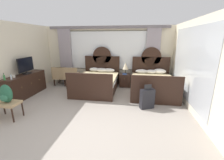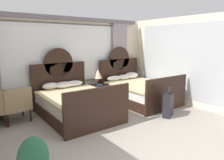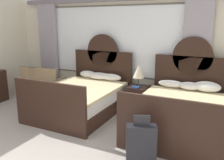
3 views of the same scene
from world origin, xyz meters
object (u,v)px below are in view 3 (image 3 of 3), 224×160
at_px(bed_near_mirror, 181,112).
at_px(suitcase_on_floor, 141,145).
at_px(bed_near_window, 82,97).
at_px(armchair_by_window_centre, 35,80).
at_px(nightstand_between_beds, 138,98).
at_px(armchair_by_window_right, 36,80).
at_px(armchair_by_window_left, 50,82).
at_px(table_lamp_on_nightstand, 139,72).
at_px(book_on_nightstand, 136,87).

xyz_separation_m(bed_near_mirror, suitcase_on_floor, (-0.30, -1.46, -0.05)).
distance_m(bed_near_window, armchair_by_window_centre, 1.95).
xyz_separation_m(bed_near_mirror, nightstand_between_beds, (-1.14, 0.69, -0.08)).
height_order(armchair_by_window_centre, suitcase_on_floor, armchair_by_window_centre).
bearing_deg(armchair_by_window_right, bed_near_mirror, -6.53).
xyz_separation_m(armchair_by_window_left, armchair_by_window_centre, (-0.54, -0.00, 0.00)).
height_order(table_lamp_on_nightstand, armchair_by_window_left, table_lamp_on_nightstand).
xyz_separation_m(book_on_nightstand, armchair_by_window_right, (-2.98, -0.12, -0.14)).
distance_m(nightstand_between_beds, armchair_by_window_left, 2.49).
relative_size(nightstand_between_beds, armchair_by_window_centre, 0.67).
xyz_separation_m(bed_near_window, bed_near_mirror, (2.27, 0.00, 0.00)).
height_order(armchair_by_window_left, suitcase_on_floor, armchair_by_window_left).
relative_size(armchair_by_window_right, suitcase_on_floor, 1.12).
bearing_deg(book_on_nightstand, suitcase_on_floor, -67.58).
height_order(bed_near_mirror, suitcase_on_floor, bed_near_mirror).
bearing_deg(book_on_nightstand, armchair_by_window_left, -177.13).
bearing_deg(table_lamp_on_nightstand, book_on_nightstand, -105.98).
bearing_deg(suitcase_on_floor, armchair_by_window_right, 153.23).
bearing_deg(nightstand_between_beds, book_on_nightstand, -99.68).
bearing_deg(bed_near_mirror, armchair_by_window_centre, 173.52).
bearing_deg(armchair_by_window_right, bed_near_window, -14.31).
relative_size(nightstand_between_beds, table_lamp_on_nightstand, 1.13).
height_order(nightstand_between_beds, suitcase_on_floor, suitcase_on_floor).
bearing_deg(table_lamp_on_nightstand, nightstand_between_beds, 106.96).
bearing_deg(armchair_by_window_left, armchair_by_window_right, 179.86).
bearing_deg(bed_near_mirror, bed_near_window, -179.92).
relative_size(armchair_by_window_left, armchair_by_window_centre, 1.00).
bearing_deg(armchair_by_window_right, armchair_by_window_left, -0.14).
xyz_separation_m(bed_near_mirror, armchair_by_window_centre, (-4.15, 0.47, 0.09)).
bearing_deg(armchair_by_window_left, bed_near_mirror, -7.45).
xyz_separation_m(nightstand_between_beds, book_on_nightstand, (-0.02, -0.10, 0.31)).
relative_size(armchair_by_window_left, armchair_by_window_right, 1.00).
bearing_deg(nightstand_between_beds, bed_near_mirror, -31.32).
bearing_deg(suitcase_on_floor, armchair_by_window_left, 149.72).
xyz_separation_m(bed_near_window, nightstand_between_beds, (1.13, 0.69, -0.08)).
relative_size(book_on_nightstand, armchair_by_window_right, 0.30).
relative_size(bed_near_mirror, table_lamp_on_nightstand, 4.30).
height_order(bed_near_window, table_lamp_on_nightstand, bed_near_window).
relative_size(table_lamp_on_nightstand, book_on_nightstand, 1.98).
xyz_separation_m(armchair_by_window_centre, suitcase_on_floor, (3.85, -1.93, -0.14)).
relative_size(bed_near_window, armchair_by_window_left, 2.54).
distance_m(nightstand_between_beds, book_on_nightstand, 0.32).
distance_m(armchair_by_window_left, armchair_by_window_right, 0.52).
height_order(table_lamp_on_nightstand, armchair_by_window_centre, table_lamp_on_nightstand).
height_order(bed_near_mirror, armchair_by_window_centre, bed_near_mirror).
bearing_deg(armchair_by_window_centre, suitcase_on_floor, -26.64).
distance_m(bed_near_mirror, armchair_by_window_right, 4.16).
bearing_deg(suitcase_on_floor, nightstand_between_beds, 111.15).
bearing_deg(bed_near_mirror, book_on_nightstand, 152.66).
bearing_deg(armchair_by_window_right, armchair_by_window_centre, -174.71).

